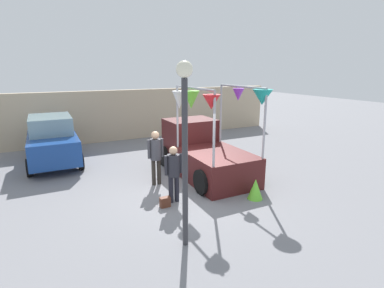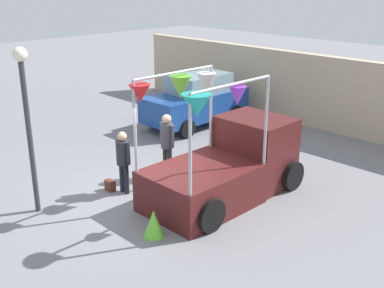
{
  "view_description": "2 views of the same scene",
  "coord_description": "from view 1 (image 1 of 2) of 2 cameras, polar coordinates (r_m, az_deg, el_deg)",
  "views": [
    {
      "loc": [
        -3.69,
        -7.57,
        3.67
      ],
      "look_at": [
        0.35,
        0.47,
        1.4
      ],
      "focal_mm": 28.0,
      "sensor_mm": 36.0,
      "label": 1
    },
    {
      "loc": [
        8.5,
        -6.93,
        5.24
      ],
      "look_at": [
        0.83,
        0.63,
        1.43
      ],
      "focal_mm": 45.0,
      "sensor_mm": 36.0,
      "label": 2
    }
  ],
  "objects": [
    {
      "name": "vendor_truck",
      "position": [
        10.72,
        1.94,
        -0.96
      ],
      "size": [
        2.41,
        4.12,
        3.14
      ],
      "color": "#4C1919",
      "rests_on": "ground"
    },
    {
      "name": "street_lamp",
      "position": [
        5.84,
        -1.39,
        2.63
      ],
      "size": [
        0.32,
        0.32,
        3.82
      ],
      "color": "#333338",
      "rests_on": "ground"
    },
    {
      "name": "handbag",
      "position": [
        8.33,
        -5.15,
        -10.96
      ],
      "size": [
        0.28,
        0.16,
        0.28
      ],
      "primitive_type": "cube",
      "color": "#592D1E",
      "rests_on": "ground"
    },
    {
      "name": "person_customer",
      "position": [
        8.31,
        -3.54,
        -4.78
      ],
      "size": [
        0.53,
        0.34,
        1.62
      ],
      "color": "black",
      "rests_on": "ground"
    },
    {
      "name": "person_vendor",
      "position": [
        9.57,
        -6.93,
        -1.64
      ],
      "size": [
        0.53,
        0.34,
        1.77
      ],
      "color": "#2D2823",
      "rests_on": "ground"
    },
    {
      "name": "brick_boundary_wall",
      "position": [
        16.15,
        -13.25,
        5.38
      ],
      "size": [
        18.0,
        0.36,
        2.6
      ],
      "primitive_type": "cube",
      "color": "tan",
      "rests_on": "ground"
    },
    {
      "name": "ground_plane",
      "position": [
        9.19,
        -0.65,
        -9.36
      ],
      "size": [
        60.0,
        60.0,
        0.0
      ],
      "primitive_type": "plane",
      "color": "slate"
    },
    {
      "name": "parked_car",
      "position": [
        12.94,
        -25.06,
        0.68
      ],
      "size": [
        1.88,
        4.0,
        1.88
      ],
      "color": "navy",
      "rests_on": "ground"
    },
    {
      "name": "folded_kite_bundle_lime",
      "position": [
        8.9,
        11.98,
        -8.38
      ],
      "size": [
        0.62,
        0.62,
        0.6
      ],
      "primitive_type": "cone",
      "rotation": [
        0.0,
        0.0,
        2.36
      ],
      "color": "#66CC33",
      "rests_on": "ground"
    }
  ]
}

